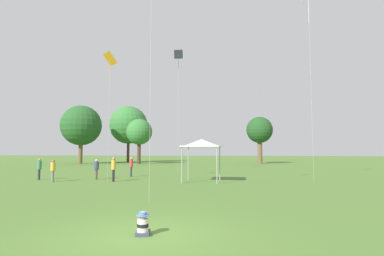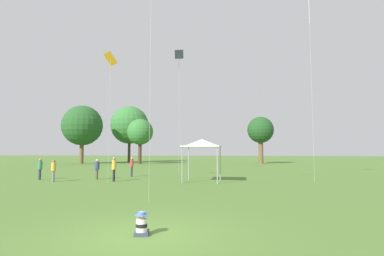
{
  "view_description": "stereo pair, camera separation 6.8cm",
  "coord_description": "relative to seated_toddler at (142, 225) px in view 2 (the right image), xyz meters",
  "views": [
    {
      "loc": [
        2.57,
        -7.71,
        2.2
      ],
      "look_at": [
        -0.01,
        7.84,
        3.44
      ],
      "focal_mm": 28.0,
      "sensor_mm": 36.0,
      "label": 1
    },
    {
      "loc": [
        2.63,
        -7.7,
        2.2
      ],
      "look_at": [
        -0.01,
        7.84,
        3.44
      ],
      "focal_mm": 28.0,
      "sensor_mm": 36.0,
      "label": 2
    }
  ],
  "objects": [
    {
      "name": "ground_plane",
      "position": [
        0.03,
        -0.03,
        -0.27
      ],
      "size": [
        300.0,
        300.0,
        0.0
      ],
      "primitive_type": "plane",
      "color": "#4C702D"
    },
    {
      "name": "distant_tree_1",
      "position": [
        5.93,
        48.74,
        5.83
      ],
      "size": [
        4.84,
        4.84,
        8.63
      ],
      "color": "brown",
      "rests_on": "ground"
    },
    {
      "name": "person_standing_2",
      "position": [
        -6.75,
        13.24,
        0.82
      ],
      "size": [
        0.45,
        0.45,
        1.79
      ],
      "rotation": [
        0.0,
        0.0,
        3.87
      ],
      "color": "black",
      "rests_on": "ground"
    },
    {
      "name": "person_standing_0",
      "position": [
        -13.05,
        13.55,
        0.72
      ],
      "size": [
        0.37,
        0.37,
        1.66
      ],
      "rotation": [
        0.0,
        0.0,
        4.58
      ],
      "color": "#282D42",
      "rests_on": "ground"
    },
    {
      "name": "distant_tree_3",
      "position": [
        -26.19,
        42.49,
        6.66
      ],
      "size": [
        7.27,
        7.27,
        10.6
      ],
      "color": "brown",
      "rests_on": "ground"
    },
    {
      "name": "person_standing_1",
      "position": [
        -6.99,
        17.45,
        0.77
      ],
      "size": [
        0.4,
        0.4,
        1.72
      ],
      "rotation": [
        0.0,
        0.0,
        5.2
      ],
      "color": "#282D42",
      "rests_on": "ground"
    },
    {
      "name": "canopy_tent",
      "position": [
        -0.3,
        14.1,
        2.53
      ],
      "size": [
        2.75,
        2.75,
        3.11
      ],
      "rotation": [
        0.0,
        0.0,
        -0.01
      ],
      "color": "white",
      "rests_on": "ground"
    },
    {
      "name": "distant_tree_0",
      "position": [
        -20.54,
        51.18,
        7.44
      ],
      "size": [
        7.82,
        7.82,
        11.64
      ],
      "color": "#473323",
      "rests_on": "ground"
    },
    {
      "name": "distant_tree_2",
      "position": [
        -15.62,
        43.86,
        5.43
      ],
      "size": [
        4.69,
        4.69,
        8.1
      ],
      "color": "#473323",
      "rests_on": "ground"
    },
    {
      "name": "kite_0",
      "position": [
        -4.02,
        23.24,
        11.92
      ],
      "size": [
        0.95,
        0.3,
        13.17
      ],
      "rotation": [
        0.0,
        0.0,
        2.41
      ],
      "color": "#1E2328",
      "rests_on": "ground"
    },
    {
      "name": "person_standing_4",
      "position": [
        -11.0,
        12.27,
        0.69
      ],
      "size": [
        0.4,
        0.4,
        1.61
      ],
      "rotation": [
        0.0,
        0.0,
        4.5
      ],
      "color": "slate",
      "rests_on": "ground"
    },
    {
      "name": "seated_toddler",
      "position": [
        0.0,
        0.0,
        0.0
      ],
      "size": [
        0.45,
        0.52,
        0.62
      ],
      "rotation": [
        0.0,
        0.0,
        0.22
      ],
      "color": "#383D56",
      "rests_on": "ground"
    },
    {
      "name": "person_standing_3",
      "position": [
        -8.82,
        14.64,
        0.67
      ],
      "size": [
        0.48,
        0.48,
        1.6
      ],
      "rotation": [
        0.0,
        0.0,
        4.45
      ],
      "color": "brown",
      "rests_on": "ground"
    },
    {
      "name": "kite_3",
      "position": [
        -6.81,
        12.38,
        8.47
      ],
      "size": [
        1.2,
        1.14,
        9.36
      ],
      "rotation": [
        0.0,
        0.0,
        1.69
      ],
      "color": "orange",
      "rests_on": "ground"
    }
  ]
}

